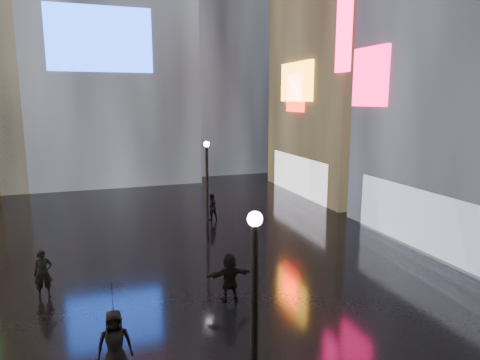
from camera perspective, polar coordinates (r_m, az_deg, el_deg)
name	(u,v)px	position (r m, az deg, el deg)	size (l,w,h in m)	color
ground	(187,252)	(21.34, -7.13, -9.49)	(140.00, 140.00, 0.00)	black
building_right_far	(360,11)	(36.37, 15.75, 20.82)	(10.28, 12.00, 28.00)	black
tower_flank_right	(215,6)	(48.44, -3.32, 22.16)	(12.00, 12.00, 34.00)	black
lamp_near	(254,319)	(9.09, 1.91, -18.08)	(0.30, 0.30, 5.20)	black
lamp_far	(207,184)	(22.64, -4.40, -0.52)	(0.30, 0.30, 5.20)	black
pedestrian_4	(115,344)	(12.59, -16.35, -20.25)	(0.92, 0.60, 1.88)	black
pedestrian_5	(230,277)	(16.09, -1.39, -12.82)	(1.68, 0.54, 1.81)	black
pedestrian_6	(43,273)	(17.97, -24.77, -11.25)	(0.67, 0.44, 1.83)	black
pedestrian_7	(211,207)	(26.48, -3.83, -3.59)	(0.79, 0.62, 1.63)	black
umbrella_2	(112,296)	(11.96, -16.70, -14.64)	(0.92, 0.93, 0.84)	black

